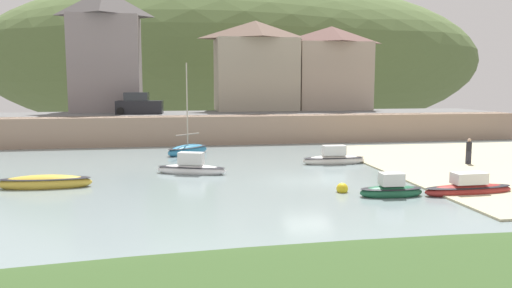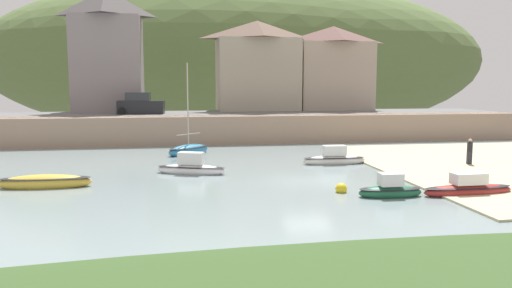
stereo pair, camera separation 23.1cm
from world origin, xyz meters
The scene contains 15 objects.
ground centered at (1.40, -9.56, 0.16)m, with size 48.00×41.00×0.61m.
quay_seawall centered at (0.00, 17.50, 1.36)m, with size 48.00×9.40×2.40m.
hillside_backdrop centered at (3.67, 55.20, 8.76)m, with size 80.00×44.00×25.03m.
waterfront_building_left centered at (-13.42, 25.20, 8.38)m, with size 6.77×5.42×11.75m.
waterfront_building_centre centered at (1.32, 25.20, 6.99)m, with size 8.42×5.91×9.05m.
waterfront_building_right centered at (9.37, 25.20, 6.78)m, with size 7.91×5.32×8.63m.
sailboat_nearest_shore centered at (3.10, 5.03, 0.33)m, with size 4.15×1.07×1.37m.
sailboat_far_left centered at (-6.10, 10.96, 0.32)m, with size 3.62×3.48×6.86m.
rowboat_small_beached centered at (6.52, -4.55, 0.29)m, with size 4.53×1.23×1.20m.
fishing_boat_green centered at (-13.53, 0.37, 0.26)m, with size 4.59×1.26×0.84m.
dinghy_open_wooden centered at (2.76, -4.29, 0.30)m, with size 3.03×1.16×1.25m.
sailboat_blue_trim centered at (-6.15, 3.00, 0.34)m, with size 4.21×2.29×1.41m.
parked_car_near_slipway centered at (-10.14, 20.70, 3.20)m, with size 4.22×2.02×1.95m.
person_on_slipway centered at (11.35, 3.05, 0.98)m, with size 0.34×0.34×1.62m.
mooring_buoy centered at (0.82, -3.08, 0.17)m, with size 0.56×0.56×0.56m.
Camera 2 is at (-6.92, -25.54, 5.25)m, focal length 34.89 mm.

